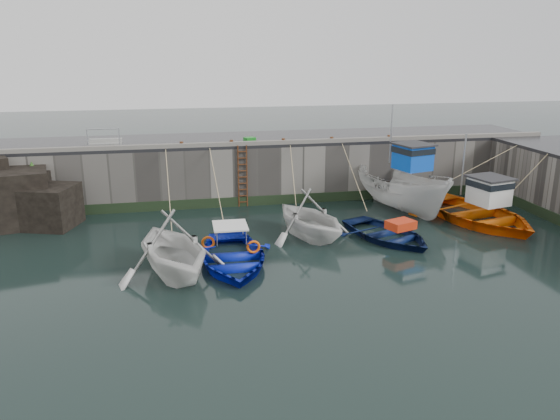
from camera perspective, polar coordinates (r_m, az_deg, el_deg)
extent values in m
plane|color=black|center=(19.71, 5.86, -7.16)|extent=(120.00, 120.00, 0.00)
cube|color=slate|center=(30.88, -0.87, 4.57)|extent=(30.00, 5.00, 3.00)
cube|color=black|center=(30.60, -0.88, 7.46)|extent=(30.00, 5.00, 0.16)
cube|color=slate|center=(28.29, 0.00, 7.09)|extent=(30.00, 0.30, 0.20)
cube|color=black|center=(28.75, 0.07, 1.10)|extent=(30.00, 0.08, 0.50)
cube|color=black|center=(28.05, -26.52, 1.16)|extent=(4.05, 3.66, 2.60)
cube|color=black|center=(27.14, -23.08, 0.35)|extent=(2.96, 2.83, 1.90)
cube|color=black|center=(28.45, -24.64, 1.28)|extent=(2.01, 1.83, 2.30)
cone|color=#2D591E|center=(27.56, -26.05, 2.87)|extent=(0.44, 0.44, 0.45)
cone|color=#2D591E|center=(26.84, -23.96, 1.69)|extent=(0.44, 0.44, 0.45)
cone|color=#2D591E|center=(28.29, -24.50, 4.20)|extent=(0.44, 0.44, 0.45)
cylinder|color=#3F1E0F|center=(28.04, -4.37, 3.50)|extent=(0.07, 0.07, 3.20)
cylinder|color=#3F1E0F|center=(28.10, -3.48, 3.55)|extent=(0.07, 0.07, 3.20)
cube|color=#3F1E0F|center=(28.38, -3.87, 0.86)|extent=(0.44, 0.06, 0.05)
cube|color=#3F1E0F|center=(28.29, -3.88, 1.50)|extent=(0.44, 0.06, 0.05)
cube|color=#3F1E0F|center=(28.21, -3.89, 2.15)|extent=(0.44, 0.06, 0.05)
cube|color=#3F1E0F|center=(28.13, -3.91, 2.80)|extent=(0.44, 0.06, 0.05)
cube|color=#3F1E0F|center=(28.06, -3.92, 3.46)|extent=(0.44, 0.06, 0.05)
cube|color=#3F1E0F|center=(27.98, -3.93, 4.11)|extent=(0.44, 0.06, 0.05)
cube|color=#3F1E0F|center=(27.91, -3.95, 4.78)|extent=(0.44, 0.06, 0.05)
cube|color=#3F1E0F|center=(27.85, -3.96, 5.44)|extent=(0.44, 0.06, 0.05)
cube|color=#3F1E0F|center=(27.79, -3.97, 6.11)|extent=(0.44, 0.06, 0.05)
imported|color=silver|center=(20.40, -11.03, -6.55)|extent=(5.66, 6.12, 2.67)
imported|color=#0B1DB0|center=(21.01, -5.02, -5.60)|extent=(3.86, 5.32, 1.08)
imported|color=silver|center=(23.88, 3.07, -2.80)|extent=(5.27, 5.64, 2.41)
imported|color=#0A1844|center=(24.06, 11.07, -2.94)|extent=(4.78, 5.58, 0.98)
imported|color=silver|center=(28.28, 12.67, 1.86)|extent=(4.09, 7.05, 2.56)
cube|color=blue|center=(27.42, 13.69, 5.38)|extent=(1.73, 1.80, 1.20)
cube|color=black|center=(27.36, 13.74, 6.10)|extent=(1.81, 1.88, 0.28)
cube|color=#262628|center=(27.31, 13.78, 6.69)|extent=(1.98, 2.05, 0.08)
cylinder|color=#A5A8AD|center=(28.66, 11.52, 7.80)|extent=(0.08, 0.08, 3.00)
imported|color=orange|center=(27.47, 19.87, -0.46)|extent=(6.08, 7.50, 1.37)
cube|color=white|center=(26.73, 21.02, 1.84)|extent=(1.70, 1.77, 1.20)
cube|color=black|center=(26.65, 21.10, 2.57)|extent=(1.77, 1.85, 0.28)
cube|color=#262628|center=(26.59, 21.16, 3.17)|extent=(1.94, 2.01, 0.08)
cylinder|color=#A5A8AD|center=(27.79, 18.62, 4.51)|extent=(0.08, 0.08, 3.00)
cube|color=#167B1D|center=(28.77, -3.19, 7.32)|extent=(0.65, 0.59, 0.29)
cylinder|color=#A5A8AD|center=(28.41, -19.48, 7.02)|extent=(0.05, 0.05, 1.00)
cylinder|color=#A5A8AD|center=(28.24, -16.45, 7.23)|extent=(0.05, 0.05, 1.00)
cylinder|color=#A5A8AD|center=(28.25, -18.05, 8.05)|extent=(1.50, 0.05, 0.05)
cube|color=gray|center=(28.87, -17.80, 6.48)|extent=(1.60, 0.35, 0.18)
cube|color=gray|center=(29.19, -17.76, 6.94)|extent=(1.60, 0.35, 0.18)
cylinder|color=#3F1E0F|center=(27.85, -10.26, 6.76)|extent=(0.18, 0.18, 0.28)
cylinder|color=#3F1E0F|center=(28.00, -5.11, 7.01)|extent=(0.18, 0.18, 0.28)
cylinder|color=#3F1E0F|center=(28.42, 0.35, 7.22)|extent=(0.18, 0.18, 0.28)
cylinder|color=#3F1E0F|center=(29.05, 5.42, 7.35)|extent=(0.18, 0.18, 0.28)
cylinder|color=#3F1E0F|center=(30.12, 11.31, 7.43)|extent=(0.18, 0.18, 0.28)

